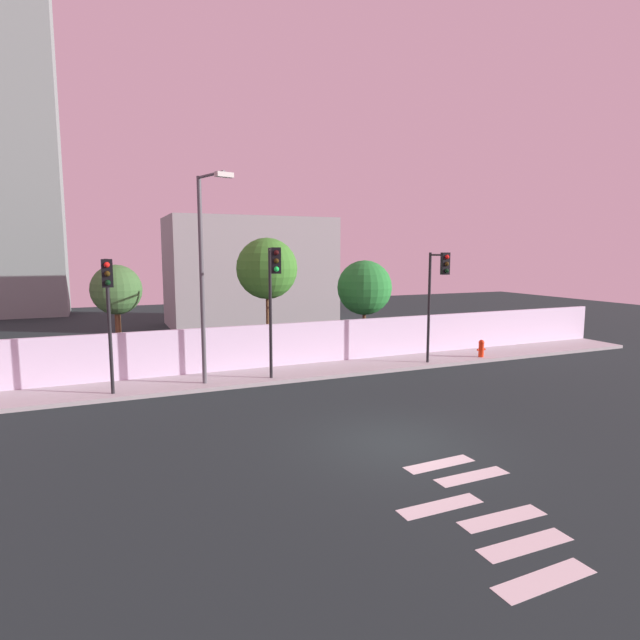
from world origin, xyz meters
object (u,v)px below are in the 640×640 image
(roadside_tree_leftmost, at_px, (116,291))
(roadside_tree_midright, at_px, (364,288))
(traffic_light_right, at_px, (273,285))
(street_lamp_curbside, at_px, (205,265))
(traffic_light_center, at_px, (108,297))
(roadside_tree_midleft, at_px, (267,269))
(traffic_light_left, at_px, (438,284))
(fire_hydrant, at_px, (481,348))

(roadside_tree_leftmost, height_order, roadside_tree_midright, roadside_tree_midright)
(traffic_light_right, relative_size, street_lamp_curbside, 0.67)
(street_lamp_curbside, relative_size, roadside_tree_leftmost, 1.67)
(traffic_light_right, relative_size, roadside_tree_midright, 1.09)
(traffic_light_center, bearing_deg, roadside_tree_midleft, 29.44)
(roadside_tree_midright, bearing_deg, traffic_light_right, -145.39)
(traffic_light_right, relative_size, roadside_tree_leftmost, 1.11)
(street_lamp_curbside, bearing_deg, traffic_light_left, -3.55)
(traffic_light_right, distance_m, roadside_tree_midright, 7.23)
(traffic_light_center, xyz_separation_m, fire_hydrant, (15.83, 0.45, -2.91))
(street_lamp_curbside, height_order, fire_hydrant, street_lamp_curbside)
(traffic_light_right, distance_m, street_lamp_curbside, 2.53)
(roadside_tree_midright, bearing_deg, fire_hydrant, -36.88)
(street_lamp_curbside, distance_m, roadside_tree_midright, 8.95)
(fire_hydrant, bearing_deg, traffic_light_center, -178.38)
(traffic_light_center, xyz_separation_m, roadside_tree_leftmost, (0.38, 3.73, -0.04))
(traffic_light_center, distance_m, fire_hydrant, 16.10)
(traffic_light_center, xyz_separation_m, roadside_tree_midright, (11.46, 3.73, -0.23))
(traffic_light_left, bearing_deg, fire_hydrant, 11.67)
(traffic_light_center, bearing_deg, traffic_light_right, -3.81)
(roadside_tree_leftmost, bearing_deg, fire_hydrant, -11.98)
(roadside_tree_midright, bearing_deg, traffic_light_center, -162.00)
(traffic_light_left, xyz_separation_m, roadside_tree_leftmost, (-12.46, 3.90, -0.19))
(street_lamp_curbside, bearing_deg, traffic_light_center, -172.51)
(traffic_light_left, relative_size, roadside_tree_leftmost, 1.07)
(traffic_light_center, distance_m, roadside_tree_leftmost, 3.74)
(traffic_light_left, xyz_separation_m, roadside_tree_midleft, (-6.24, 3.90, 0.59))
(traffic_light_left, bearing_deg, roadside_tree_leftmost, 162.64)
(traffic_light_left, bearing_deg, street_lamp_curbside, 176.45)
(street_lamp_curbside, relative_size, roadside_tree_midleft, 1.34)
(street_lamp_curbside, relative_size, roadside_tree_midright, 1.63)
(roadside_tree_midleft, bearing_deg, traffic_light_right, -104.64)
(fire_hydrant, distance_m, roadside_tree_midright, 6.08)
(traffic_light_right, xyz_separation_m, roadside_tree_midright, (5.93, 4.09, -0.53))
(street_lamp_curbside, xyz_separation_m, roadside_tree_midright, (8.22, 3.30, -1.26))
(traffic_light_right, xyz_separation_m, roadside_tree_midleft, (1.07, 4.09, 0.45))
(traffic_light_left, bearing_deg, traffic_light_center, 179.24)
(roadside_tree_leftmost, bearing_deg, roadside_tree_midright, 0.00)
(roadside_tree_leftmost, bearing_deg, street_lamp_curbside, -49.09)
(roadside_tree_midright, bearing_deg, street_lamp_curbside, -158.14)
(street_lamp_curbside, bearing_deg, roadside_tree_midleft, 44.48)
(street_lamp_curbside, xyz_separation_m, roadside_tree_leftmost, (-2.86, 3.30, -1.07))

